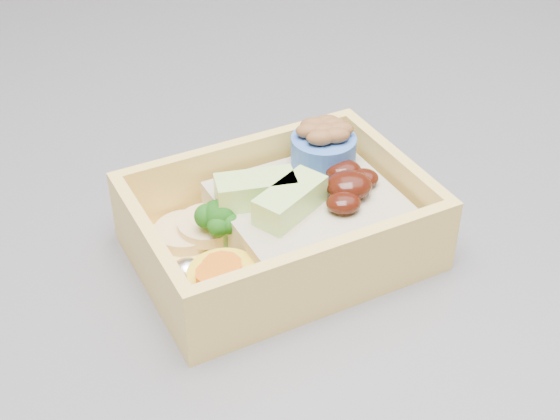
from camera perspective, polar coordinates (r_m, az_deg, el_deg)
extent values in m
cube|color=brown|center=(1.90, -4.31, 12.39)|extent=(3.20, 0.60, 0.90)
cube|color=#393A3F|center=(0.55, -0.86, -0.52)|extent=(1.24, 0.84, 0.04)
cube|color=#FED469|center=(0.48, 0.00, -2.80)|extent=(0.21, 0.18, 0.01)
cube|color=#FED469|center=(0.51, -3.01, 3.03)|extent=(0.16, 0.07, 0.04)
cube|color=#FED469|center=(0.43, 3.59, -4.64)|extent=(0.16, 0.07, 0.04)
cube|color=#FED469|center=(0.50, 8.30, 2.13)|extent=(0.05, 0.10, 0.04)
cube|color=#FED469|center=(0.44, -9.43, -3.40)|extent=(0.05, 0.10, 0.04)
cube|color=tan|center=(0.48, 2.22, -0.49)|extent=(0.13, 0.13, 0.03)
ellipsoid|color=#330E07|center=(0.47, 5.05, 1.80)|extent=(0.04, 0.03, 0.02)
ellipsoid|color=#330E07|center=(0.49, 4.66, 2.88)|extent=(0.03, 0.03, 0.01)
ellipsoid|color=#330E07|center=(0.46, 4.67, 0.52)|extent=(0.03, 0.02, 0.01)
ellipsoid|color=#330E07|center=(0.48, 6.12, 2.33)|extent=(0.02, 0.02, 0.01)
cube|color=#BAEF7D|center=(0.46, 0.75, 0.71)|extent=(0.05, 0.05, 0.02)
cube|color=#BAEF7D|center=(0.47, -1.80, 1.49)|extent=(0.05, 0.03, 0.02)
cylinder|color=#649751|center=(0.48, -4.32, -2.00)|extent=(0.01, 0.01, 0.02)
sphere|color=#195713|center=(0.46, -4.41, -0.35)|extent=(0.02, 0.02, 0.02)
sphere|color=#195713|center=(0.47, -3.74, -0.03)|extent=(0.02, 0.02, 0.02)
sphere|color=#195713|center=(0.47, -5.39, -0.45)|extent=(0.02, 0.02, 0.02)
sphere|color=#195713|center=(0.46, -3.74, -0.98)|extent=(0.01, 0.01, 0.01)
sphere|color=#195713|center=(0.46, -4.54, -1.15)|extent=(0.01, 0.01, 0.01)
sphere|color=#195713|center=(0.47, -4.82, -0.07)|extent=(0.01, 0.01, 0.01)
cylinder|color=yellow|center=(0.44, -4.04, -5.46)|extent=(0.04, 0.04, 0.02)
cylinder|color=orange|center=(0.43, -4.26, -4.11)|extent=(0.02, 0.02, 0.00)
cylinder|color=orange|center=(0.43, -4.72, -4.71)|extent=(0.02, 0.02, 0.00)
cylinder|color=tan|center=(0.49, -6.95, -1.65)|extent=(0.04, 0.04, 0.01)
cylinder|color=tan|center=(0.48, -5.27, -1.13)|extent=(0.04, 0.04, 0.01)
ellipsoid|color=white|center=(0.50, -4.07, 0.30)|extent=(0.02, 0.02, 0.02)
ellipsoid|color=white|center=(0.45, -6.81, -4.63)|extent=(0.02, 0.02, 0.02)
cylinder|color=blue|center=(0.50, 3.19, 4.37)|extent=(0.04, 0.04, 0.02)
ellipsoid|color=brown|center=(0.49, 3.25, 5.78)|extent=(0.02, 0.02, 0.01)
ellipsoid|color=brown|center=(0.50, 3.88, 6.21)|extent=(0.02, 0.02, 0.01)
ellipsoid|color=brown|center=(0.49, 2.20, 5.83)|extent=(0.02, 0.02, 0.01)
ellipsoid|color=brown|center=(0.49, 4.08, 5.48)|extent=(0.02, 0.02, 0.01)
ellipsoid|color=brown|center=(0.49, 3.00, 5.32)|extent=(0.02, 0.02, 0.01)
ellipsoid|color=brown|center=(0.50, 4.37, 5.89)|extent=(0.02, 0.02, 0.01)
ellipsoid|color=brown|center=(0.50, 2.51, 6.23)|extent=(0.02, 0.02, 0.01)
ellipsoid|color=brown|center=(0.50, 3.42, 6.41)|extent=(0.02, 0.02, 0.01)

